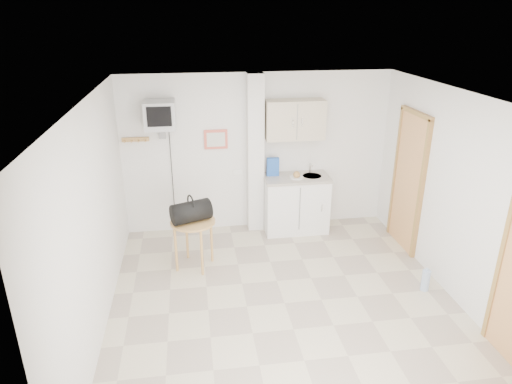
{
  "coord_description": "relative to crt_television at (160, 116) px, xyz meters",
  "views": [
    {
      "loc": [
        -1.03,
        -4.59,
        3.34
      ],
      "look_at": [
        -0.27,
        0.6,
        1.25
      ],
      "focal_mm": 32.0,
      "sensor_mm": 36.0,
      "label": 1
    }
  ],
  "objects": [
    {
      "name": "ground",
      "position": [
        1.45,
        -2.02,
        -1.94
      ],
      "size": [
        4.5,
        4.5,
        0.0
      ],
      "primitive_type": "plane",
      "color": "beige",
      "rests_on": "ground"
    },
    {
      "name": "room_envelope",
      "position": [
        1.69,
        -1.93,
        -0.4
      ],
      "size": [
        4.24,
        4.54,
        2.55
      ],
      "color": "white",
      "rests_on": "ground"
    },
    {
      "name": "kitchenette",
      "position": [
        2.02,
        -0.02,
        -1.13
      ],
      "size": [
        1.03,
        0.58,
        2.1
      ],
      "color": "white",
      "rests_on": "ground"
    },
    {
      "name": "crt_television",
      "position": [
        0.0,
        0.0,
        0.0
      ],
      "size": [
        0.44,
        0.45,
        2.15
      ],
      "color": "slate",
      "rests_on": "ground"
    },
    {
      "name": "round_table",
      "position": [
        0.38,
        -0.97,
        -1.33
      ],
      "size": [
        0.61,
        0.61,
        0.7
      ],
      "rotation": [
        0.0,
        0.0,
        0.38
      ],
      "color": "#B78445",
      "rests_on": "ground"
    },
    {
      "name": "duffel_bag",
      "position": [
        0.37,
        -0.99,
        -1.09
      ],
      "size": [
        0.59,
        0.46,
        0.38
      ],
      "rotation": [
        0.0,
        0.0,
        0.38
      ],
      "color": "black",
      "rests_on": "round_table"
    },
    {
      "name": "water_bottle",
      "position": [
        3.29,
        -2.0,
        -1.79
      ],
      "size": [
        0.11,
        0.11,
        0.32
      ],
      "color": "#98AFD0",
      "rests_on": "ground"
    }
  ]
}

